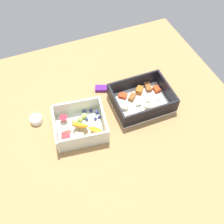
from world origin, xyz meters
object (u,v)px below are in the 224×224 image
pasta_container (142,100)px  candy_bar (106,88)px  fruit_bowl (80,126)px  paper_cup_liner (36,120)px

pasta_container → candy_bar: pasta_container is taller
fruit_bowl → paper_cup_liner: bearing=145.3°
pasta_container → fruit_bowl: fruit_bowl is taller
fruit_bowl → candy_bar: size_ratio=2.38×
candy_bar → paper_cup_liner: bearing=-170.3°
pasta_container → candy_bar: size_ratio=2.65×
pasta_container → paper_cup_liner: size_ratio=5.08×
candy_bar → pasta_container: bearing=-48.9°
pasta_container → fruit_bowl: bearing=-172.5°
fruit_bowl → candy_bar: fruit_bowl is taller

